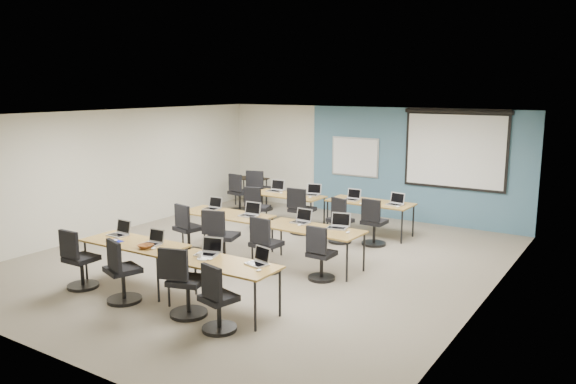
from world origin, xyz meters
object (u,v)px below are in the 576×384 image
Objects in this scene: laptop_0 at (120,232)px; task_chair_6 at (265,249)px; spare_chair_a at (260,193)px; task_chair_9 at (301,214)px; laptop_1 at (153,241)px; laptop_2 at (209,250)px; task_chair_3 at (217,304)px; training_table_back_right at (370,204)px; task_chair_1 at (121,276)px; utility_table at (251,181)px; whiteboard at (355,157)px; laptop_6 at (302,219)px; task_chair_4 at (187,233)px; laptop_5 at (250,213)px; projector_screen at (455,145)px; training_table_mid_right at (312,230)px; task_chair_5 at (221,242)px; task_chair_2 at (185,288)px; laptop_7 at (338,224)px; task_chair_8 at (258,211)px; laptop_3 at (259,260)px; task_chair_10 at (340,224)px; laptop_4 at (213,206)px; training_table_front_left at (134,245)px; training_table_mid_left at (226,216)px; training_table_front_right at (222,266)px; training_table_back_left at (287,196)px; laptop_8 at (276,188)px; task_chair_0 at (79,264)px; laptop_10 at (352,197)px; task_chair_7 at (320,258)px; laptop_11 at (396,202)px; task_chair_11 at (373,226)px; laptop_9 at (312,192)px.

task_chair_6 reaches higher than laptop_0.
spare_chair_a reaches higher than laptop_0.
laptop_1 is at bearing -95.96° from task_chair_9.
laptop_2 is 0.34× the size of task_chair_3.
training_table_back_right is 1.86× the size of task_chair_1.
utility_table is at bearing 109.20° from laptop_1.
whiteboard is 4.25m from laptop_6.
task_chair_4 is 2.87× the size of laptop_5.
projector_screen reaches higher than laptop_5.
training_table_mid_right is 1.82× the size of task_chair_5.
laptop_2 is at bearing 80.86° from task_chair_2.
task_chair_8 is (-2.88, 1.54, -0.40)m from laptop_7.
task_chair_8 is at bearing 140.04° from laptop_3.
task_chair_3 is 2.49m from task_chair_6.
laptop_0 reaches higher than task_chair_8.
whiteboard is at bearing 127.89° from task_chair_10.
task_chair_2 reaches higher than task_chair_6.
task_chair_9 is 1.06× the size of task_chair_10.
training_table_mid_right is at bearing -8.31° from laptop_4.
utility_table is at bearing 104.15° from task_chair_5.
training_table_front_left is 1.79× the size of task_chair_6.
training_table_mid_left is at bearing 96.25° from laptop_1.
laptop_5 reaches higher than training_table_front_right.
training_table_back_right is at bearing -128.49° from projector_screen.
training_table_back_left is 5.05× the size of laptop_7.
laptop_5 is 0.97× the size of laptop_8.
training_table_front_right is 5.42× the size of laptop_4.
utility_table is (-1.63, 1.95, 0.26)m from task_chair_8.
task_chair_0 is 3.13× the size of laptop_10.
task_chair_3 is 5.20m from task_chair_9.
training_table_front_right is 1.79× the size of task_chair_7.
task_chair_8 is (-1.18, -2.54, -1.05)m from whiteboard.
task_chair_8 is 3.12m from laptop_11.
laptop_1 is (0.47, -4.65, 0.10)m from training_table_back_left.
task_chair_1 reaches higher than training_table_front_left.
task_chair_2 is 1.02× the size of task_chair_6.
task_chair_2 is (-0.30, -5.50, -0.27)m from training_table_back_right.
training_table_mid_right is at bearing 133.26° from task_chair_7.
projector_screen is at bearing 60.59° from task_chair_2.
laptop_3 is at bearing -96.95° from projector_screen.
task_chair_7 is 1.06× the size of utility_table.
training_table_front_right is at bearing -70.00° from task_chair_6.
whiteboard reaches higher than task_chair_11.
laptop_0 is 2.42m from laptop_4.
spare_chair_a is at bearing 146.44° from laptop_9.
training_table_mid_right is 1.89× the size of task_chair_0.
training_table_mid_left is 2.30m from laptop_0.
training_table_back_left is 2.57m from laptop_11.
task_chair_8 is (-3.68, -2.52, -1.49)m from projector_screen.
task_chair_2 is 6.96m from spare_chair_a.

